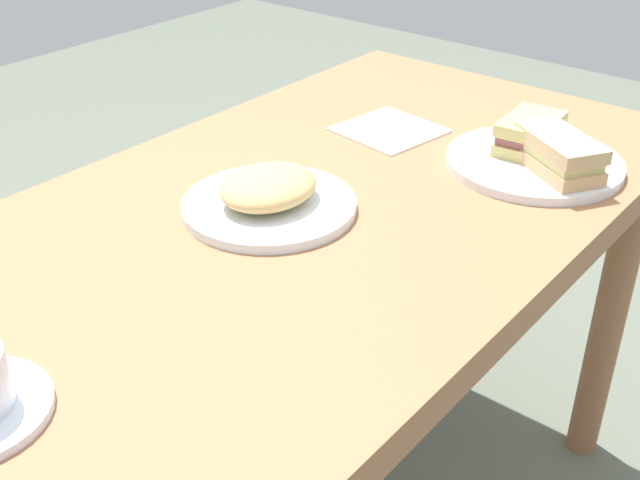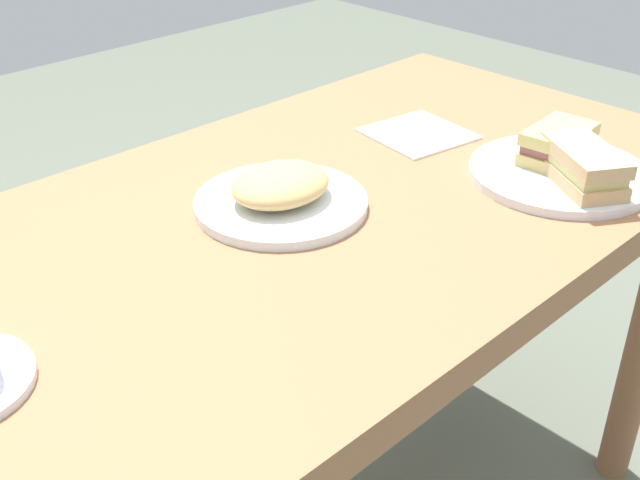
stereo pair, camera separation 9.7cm
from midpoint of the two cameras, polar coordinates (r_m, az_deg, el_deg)
dining_table at (r=1.15m, az=1.78°, el=-1.97°), size 1.33×0.69×0.73m
sandwich_plate at (r=1.25m, az=18.94°, el=4.46°), size 0.27×0.27×0.01m
sandwich_front at (r=1.27m, az=18.80°, el=6.48°), size 0.13×0.09×0.05m
sandwich_back at (r=1.20m, az=20.58°, el=4.91°), size 0.14×0.16×0.06m
side_plate at (r=1.10m, az=-0.30°, el=2.59°), size 0.24×0.24×0.01m
side_food_pile at (r=1.09m, az=-0.31°, el=3.94°), size 0.14×0.12×0.04m
napkin at (r=1.35m, az=9.08°, el=7.47°), size 0.17×0.17×0.00m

